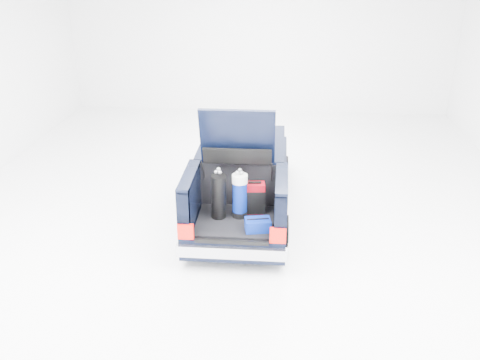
# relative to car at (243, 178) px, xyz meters

# --- Properties ---
(ground) EXTENTS (14.00, 14.00, 0.00)m
(ground) POSITION_rel_car_xyz_m (0.00, -0.11, -0.67)
(ground) COLOR white
(ground) RESTS_ON ground
(car) EXTENTS (1.87, 4.65, 2.47)m
(car) POSITION_rel_car_xyz_m (0.00, 0.00, 0.00)
(car) COLOR black
(car) RESTS_ON ground
(red_suitcase) EXTENTS (0.38, 0.27, 0.59)m
(red_suitcase) POSITION_rel_car_xyz_m (0.31, -1.28, 0.20)
(red_suitcase) COLOR maroon
(red_suitcase) RESTS_ON car
(black_golf_bag) EXTENTS (0.34, 0.38, 0.92)m
(black_golf_bag) POSITION_rel_car_xyz_m (-0.29, -1.54, 0.34)
(black_golf_bag) COLOR black
(black_golf_bag) RESTS_ON car
(blue_golf_bag) EXTENTS (0.27, 0.27, 0.89)m
(blue_golf_bag) POSITION_rel_car_xyz_m (0.07, -1.45, 0.33)
(blue_golf_bag) COLOR black
(blue_golf_bag) RESTS_ON car
(blue_duffel) EXTENTS (0.46, 0.35, 0.22)m
(blue_duffel) POSITION_rel_car_xyz_m (0.40, -1.91, 0.03)
(blue_duffel) COLOR navy
(blue_duffel) RESTS_ON car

